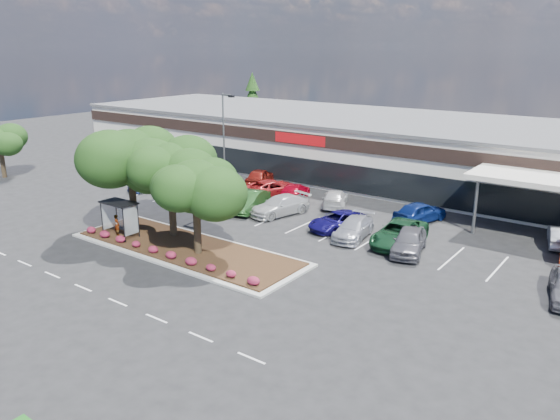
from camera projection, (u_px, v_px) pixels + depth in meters
The scene contains 27 objects.
ground at pixel (162, 276), 33.88m from camera, with size 160.00×160.00×0.00m, color black.
retail_store at pixel (398, 147), 59.11m from camera, with size 80.40×25.20×6.25m.
landscape_island at pixel (186, 248), 38.06m from camera, with size 18.00×6.00×0.26m.
lane_markings at pixel (264, 231), 42.00m from camera, with size 33.12×20.06×0.01m.
shrub_row at pixel (163, 252), 36.33m from camera, with size 17.00×0.80×0.50m, color maroon, non-canonical shape.
bus_shelter at pixel (121, 209), 39.74m from camera, with size 2.75×1.55×2.59m.
island_tree_west at pixel (131, 178), 40.68m from camera, with size 7.20×7.20×7.89m, color #13330E, non-canonical shape.
island_tree_mid at pixel (171, 187), 39.32m from camera, with size 6.60×6.60×7.32m, color #13330E, non-canonical shape.
island_tree_east at pixel (196, 207), 36.01m from camera, with size 5.80×5.80×6.50m, color #13330E, non-canonical shape.
tree_west_far at pixel (1, 152), 58.52m from camera, with size 4.80×4.80×5.61m, color #13330E, non-canonical shape.
conifer_north_west at pixel (253, 104), 84.96m from camera, with size 4.40×4.40×10.00m, color #13330E.
person_waiting at pixel (117, 225), 40.13m from camera, with size 0.58×0.38×1.59m, color #594C47.
light_pole at pixel (225, 160), 46.17m from camera, with size 1.43×0.51×10.00m.
car_0 at pixel (152, 182), 54.27m from camera, with size 2.09×5.14×1.49m, color navy.
car_1 at pixel (178, 192), 50.84m from camera, with size 1.90×4.66×1.35m, color navy.
car_2 at pixel (250, 201), 46.98m from camera, with size 1.80×5.16×1.70m, color #1F471C.
car_3 at pixel (280, 206), 45.93m from camera, with size 2.24×5.51×1.60m, color #BABABA.
car_4 at pixel (338, 221), 42.21m from camera, with size 2.31×5.01×1.39m, color #140D5A.
car_5 at pixel (354, 228), 40.40m from camera, with size 2.05×5.05×1.46m, color #9799A2.
car_6 at pixel (399, 233), 38.96m from camera, with size 2.77×6.01×1.67m, color #174124.
car_7 at pixel (409, 241), 37.39m from camera, with size 2.02×5.02×1.71m, color #57575F.
car_9 at pixel (260, 177), 55.95m from camera, with size 1.98×4.92×1.68m, color maroon.
car_10 at pixel (273, 188), 51.31m from camera, with size 2.76×6.00×1.67m, color maroon.
car_12 at pixel (294, 192), 50.28m from camera, with size 2.17×5.35×1.55m, color #9B0115.
car_13 at pixel (335, 198), 48.43m from camera, with size 2.02×4.96×1.44m, color #BDBDBD.
car_14 at pixel (420, 212), 43.97m from camera, with size 2.00×4.97×1.69m, color navy.
car_16 at pixel (560, 236), 38.76m from camera, with size 1.51×4.34×1.43m, color silver.
Camera 1 is at (24.42, -20.87, 13.65)m, focal length 35.00 mm.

